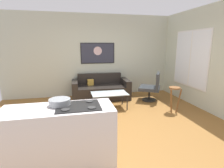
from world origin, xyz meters
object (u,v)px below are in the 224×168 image
bar_stool (174,94)px  wall_painting (98,53)px  mixing_bowl (60,102)px  armchair (152,87)px  coffee_table (109,94)px  couch (101,90)px

bar_stool → wall_painting: bearing=127.9°
mixing_bowl → bar_stool: bearing=28.8°
armchair → coffee_table: bearing=-165.1°
armchair → wall_painting: (-1.57, 1.11, 1.03)m
mixing_bowl → wall_painting: wall_painting is taller
armchair → wall_painting: wall_painting is taller
mixing_bowl → armchair: bearing=44.2°
couch → mixing_bowl: 3.49m
couch → bar_stool: couch is taller
mixing_bowl → wall_painting: bearing=73.5°
coffee_table → couch: bearing=94.2°
coffee_table → bar_stool: bearing=-22.6°
couch → armchair: size_ratio=2.07×
bar_stool → armchair: bearing=96.7°
couch → wall_painting: size_ratio=1.61×
bar_stool → mixing_bowl: bearing=-151.2°
coffee_table → wall_painting: 1.85m
bar_stool → wall_painting: 2.92m
mixing_bowl → wall_painting: 3.90m
coffee_table → mixing_bowl: 2.56m
coffee_table → armchair: 1.53m
couch → bar_stool: 2.40m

